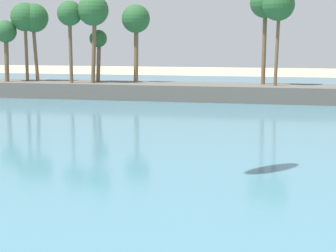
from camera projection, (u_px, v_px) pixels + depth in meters
sea at (235, 106)px, 55.20m from camera, size 220.00×90.25×0.06m
palm_headland at (216, 72)px, 60.22m from camera, size 107.25×6.00×12.31m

